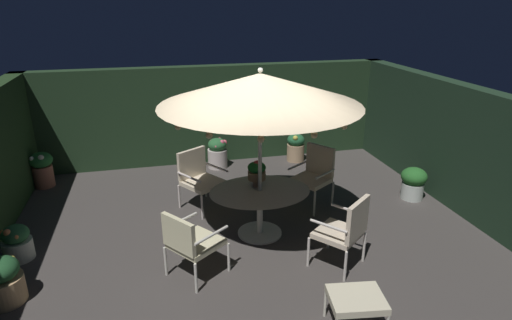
{
  "coord_description": "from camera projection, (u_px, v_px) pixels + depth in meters",
  "views": [
    {
      "loc": [
        -1.21,
        -5.37,
        3.36
      ],
      "look_at": [
        0.19,
        0.39,
        1.11
      ],
      "focal_mm": 29.98,
      "sensor_mm": 36.0,
      "label": 1
    }
  ],
  "objects": [
    {
      "name": "potted_plant_right_near",
      "position": [
        296.0,
        147.0,
        9.34
      ],
      "size": [
        0.38,
        0.38,
        0.62
      ],
      "color": "tan",
      "rests_on": "ground_plane"
    },
    {
      "name": "centerpiece_planter",
      "position": [
        257.0,
        171.0,
        6.31
      ],
      "size": [
        0.27,
        0.27,
        0.41
      ],
      "color": "#89644E",
      "rests_on": "patio_dining_table"
    },
    {
      "name": "patio_umbrella",
      "position": [
        260.0,
        89.0,
        5.73
      ],
      "size": [
        2.79,
        2.79,
        2.51
      ],
      "color": "silver",
      "rests_on": "ground_plane"
    },
    {
      "name": "potted_plant_right_far",
      "position": [
        413.0,
        182.0,
        7.55
      ],
      "size": [
        0.45,
        0.45,
        0.58
      ],
      "color": "silver",
      "rests_on": "ground_plane"
    },
    {
      "name": "patio_chair_northeast",
      "position": [
        199.0,
        176.0,
        7.21
      ],
      "size": [
        0.86,
        0.86,
        0.98
      ],
      "color": "silver",
      "rests_on": "ground_plane"
    },
    {
      "name": "potted_plant_left_near",
      "position": [
        3.0,
        281.0,
        4.96
      ],
      "size": [
        0.45,
        0.45,
        0.59
      ],
      "color": "tan",
      "rests_on": "ground_plane"
    },
    {
      "name": "potted_plant_front_corner",
      "position": [
        217.0,
        153.0,
        8.96
      ],
      "size": [
        0.41,
        0.41,
        0.64
      ],
      "color": "beige",
      "rests_on": "ground_plane"
    },
    {
      "name": "hedge_backdrop_rear",
      "position": [
        213.0,
        114.0,
        9.17
      ],
      "size": [
        7.66,
        0.3,
        2.06
      ],
      "primitive_type": "cube",
      "color": "#1D331D",
      "rests_on": "ground_plane"
    },
    {
      "name": "patio_chair_north",
      "position": [
        315.0,
        172.0,
        7.26
      ],
      "size": [
        0.8,
        0.81,
        1.03
      ],
      "color": "beige",
      "rests_on": "ground_plane"
    },
    {
      "name": "patio_chair_east",
      "position": [
        190.0,
        241.0,
        5.32
      ],
      "size": [
        0.84,
        0.84,
        0.91
      ],
      "color": "silver",
      "rests_on": "ground_plane"
    },
    {
      "name": "hedge_backdrop_right",
      "position": [
        475.0,
        155.0,
        6.79
      ],
      "size": [
        0.3,
        7.33,
        2.06
      ],
      "primitive_type": "cube",
      "color": "#1C3120",
      "rests_on": "ground_plane"
    },
    {
      "name": "patio_chair_southeast",
      "position": [
        346.0,
        228.0,
        5.51
      ],
      "size": [
        0.81,
        0.8,
        1.01
      ],
      "color": "silver",
      "rests_on": "ground_plane"
    },
    {
      "name": "ottoman_footrest",
      "position": [
        357.0,
        300.0,
        4.51
      ],
      "size": [
        0.64,
        0.55,
        0.43
      ],
      "color": "beige",
      "rests_on": "ground_plane"
    },
    {
      "name": "patio_dining_table",
      "position": [
        260.0,
        201.0,
        6.32
      ],
      "size": [
        1.49,
        1.19,
        0.73
      ],
      "color": "silver",
      "rests_on": "ground_plane"
    },
    {
      "name": "ground_plane",
      "position": [
        250.0,
        240.0,
        6.34
      ],
      "size": [
        7.66,
        7.33,
        0.02
      ],
      "primitive_type": "cube",
      "color": "#423D3A"
    },
    {
      "name": "potted_plant_left_far",
      "position": [
        42.0,
        168.0,
        8.02
      ],
      "size": [
        0.42,
        0.42,
        0.68
      ],
      "color": "#A5604A",
      "rests_on": "ground_plane"
    },
    {
      "name": "potted_plant_back_left",
      "position": [
        17.0,
        242.0,
        5.8
      ],
      "size": [
        0.39,
        0.39,
        0.51
      ],
      "color": "beige",
      "rests_on": "ground_plane"
    }
  ]
}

